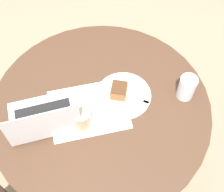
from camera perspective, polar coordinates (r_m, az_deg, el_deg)
name	(u,v)px	position (r m, az deg, el deg)	size (l,w,h in m)	color
ground_plane	(104,164)	(2.13, -1.48, -12.37)	(12.00, 12.00, 0.00)	gray
dining_table	(101,121)	(1.57, -1.97, -4.64)	(1.02, 1.02, 0.77)	#4C3323
paper_document	(88,109)	(1.42, -4.32, -2.46)	(0.40, 0.34, 0.00)	white
plate	(124,95)	(1.45, 2.12, 0.15)	(0.26, 0.26, 0.01)	silver
cake_slice	(119,90)	(1.43, 1.28, 1.03)	(0.08, 0.09, 0.05)	brown
fork	(135,98)	(1.44, 4.27, -0.45)	(0.17, 0.08, 0.00)	silver
coffee_glass	(82,120)	(1.34, -5.59, -4.33)	(0.08, 0.08, 0.11)	#C6AD89
water_glass	(187,87)	(1.45, 13.52, 1.53)	(0.08, 0.08, 0.12)	silver
laptop	(44,119)	(1.38, -12.33, -4.08)	(0.35, 0.29, 0.22)	silver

